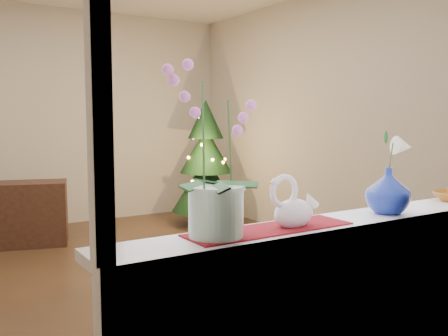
# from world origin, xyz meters

# --- Properties ---
(ground) EXTENTS (5.00, 5.00, 0.00)m
(ground) POSITION_xyz_m (0.00, 0.00, 0.00)
(ground) COLOR #392517
(ground) RESTS_ON ground
(wall_back) EXTENTS (4.50, 0.10, 2.70)m
(wall_back) POSITION_xyz_m (0.00, 2.50, 1.35)
(wall_back) COLOR beige
(wall_back) RESTS_ON ground
(wall_front) EXTENTS (4.50, 0.10, 2.70)m
(wall_front) POSITION_xyz_m (0.00, -2.50, 1.35)
(wall_front) COLOR beige
(wall_front) RESTS_ON ground
(wall_right) EXTENTS (0.10, 5.00, 2.70)m
(wall_right) POSITION_xyz_m (2.25, 0.00, 1.35)
(wall_right) COLOR beige
(wall_right) RESTS_ON ground
(window_apron) EXTENTS (2.20, 0.08, 0.88)m
(window_apron) POSITION_xyz_m (0.00, -2.46, 0.44)
(window_apron) COLOR white
(window_apron) RESTS_ON ground
(windowsill) EXTENTS (2.20, 0.26, 0.04)m
(windowsill) POSITION_xyz_m (0.00, -2.37, 0.90)
(windowsill) COLOR white
(windowsill) RESTS_ON window_apron
(window_frame) EXTENTS (2.22, 0.06, 1.60)m
(window_frame) POSITION_xyz_m (0.00, -2.47, 1.70)
(window_frame) COLOR white
(window_frame) RESTS_ON windowsill
(runner) EXTENTS (0.70, 0.20, 0.01)m
(runner) POSITION_xyz_m (-0.38, -2.37, 0.92)
(runner) COLOR maroon
(runner) RESTS_ON windowsill
(orchid_pot) EXTENTS (0.27, 0.27, 0.63)m
(orchid_pot) POSITION_xyz_m (-0.63, -2.37, 1.24)
(orchid_pot) COLOR silver
(orchid_pot) RESTS_ON windowsill
(swan) EXTENTS (0.26, 0.16, 0.20)m
(swan) POSITION_xyz_m (-0.28, -2.39, 1.02)
(swan) COLOR silver
(swan) RESTS_ON windowsill
(blue_vase) EXTENTS (0.24, 0.24, 0.24)m
(blue_vase) POSITION_xyz_m (0.27, -2.39, 1.04)
(blue_vase) COLOR navy
(blue_vase) RESTS_ON windowsill
(lily) EXTENTS (0.13, 0.08, 0.18)m
(lily) POSITION_xyz_m (0.27, -2.39, 1.25)
(lily) COLOR beige
(lily) RESTS_ON blue_vase
(paperweight) EXTENTS (0.08, 0.08, 0.07)m
(paperweight) POSITION_xyz_m (0.28, -2.41, 0.96)
(paperweight) COLOR silver
(paperweight) RESTS_ON windowsill
(xmas_tree) EXTENTS (1.11, 1.11, 1.57)m
(xmas_tree) POSITION_xyz_m (1.58, 1.49, 0.79)
(xmas_tree) COLOR black
(xmas_tree) RESTS_ON ground
(side_table) EXTENTS (0.99, 0.69, 0.67)m
(side_table) POSITION_xyz_m (-0.57, 1.65, 0.34)
(side_table) COLOR black
(side_table) RESTS_ON ground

